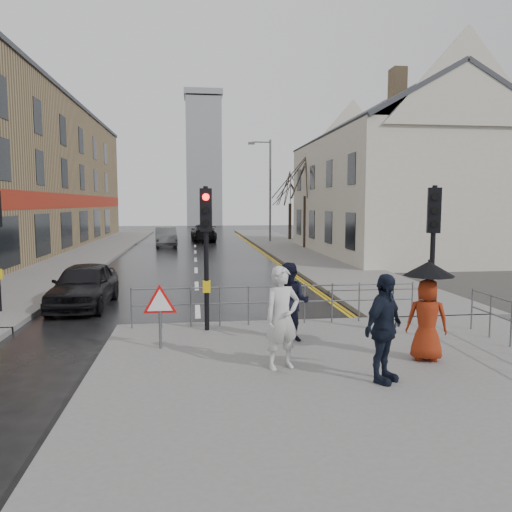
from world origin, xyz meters
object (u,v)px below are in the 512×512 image
object	(u,v)px
car_parked	(84,285)
pedestrian_d	(384,328)
pedestrian_b	(291,302)
pedestrian_a	(282,318)
car_mid	(166,237)
pedestrian_with_umbrella	(428,305)

from	to	relation	value
car_parked	pedestrian_d	bearing A→B (deg)	-47.93
pedestrian_b	pedestrian_d	world-z (taller)	pedestrian_d
pedestrian_a	car_mid	distance (m)	28.41
pedestrian_d	pedestrian_b	bearing A→B (deg)	71.34
pedestrian_b	pedestrian_with_umbrella	size ratio (longest dim) A/B	0.90
pedestrian_a	pedestrian_d	bearing A→B (deg)	-47.93
pedestrian_b	car_parked	bearing A→B (deg)	162.03
pedestrian_b	pedestrian_with_umbrella	xyz separation A→B (m)	(2.33, -1.67, 0.22)
pedestrian_a	car_parked	distance (m)	8.35
pedestrian_with_umbrella	car_mid	world-z (taller)	pedestrian_with_umbrella
pedestrian_a	pedestrian_d	world-z (taller)	pedestrian_a
pedestrian_b	pedestrian_d	size ratio (longest dim) A/B	0.93
pedestrian_with_umbrella	pedestrian_d	xyz separation A→B (m)	(-1.27, -1.03, -0.16)
pedestrian_with_umbrella	pedestrian_d	size ratio (longest dim) A/B	1.04
pedestrian_with_umbrella	car_parked	xyz separation A→B (m)	(-7.74, 6.62, -0.55)
pedestrian_with_umbrella	car_parked	distance (m)	10.20
pedestrian_b	car_parked	distance (m)	7.34
pedestrian_a	pedestrian_b	distance (m)	1.87
pedestrian_d	car_parked	bearing A→B (deg)	90.14
pedestrian_d	car_mid	distance (m)	29.54
pedestrian_a	pedestrian_d	xyz separation A→B (m)	(1.57, -0.90, -0.02)
car_parked	pedestrian_a	bearing A→B (deg)	-52.18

